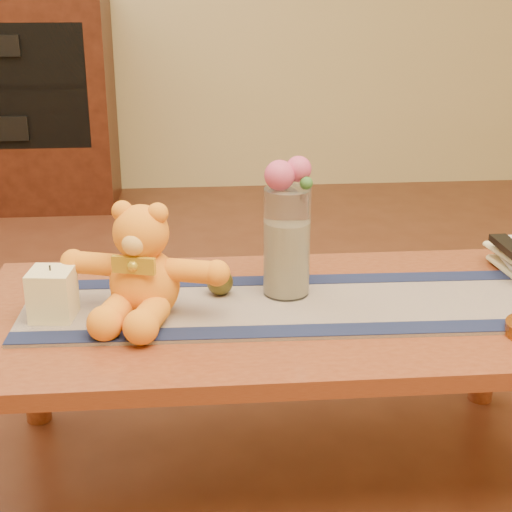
{
  "coord_description": "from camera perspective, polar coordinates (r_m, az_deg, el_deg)",
  "views": [
    {
      "loc": [
        -0.19,
        -1.62,
        1.18
      ],
      "look_at": [
        -0.05,
        0.0,
        0.58
      ],
      "focal_mm": 53.61,
      "sensor_mm": 36.0,
      "label": 1
    }
  ],
  "objects": [
    {
      "name": "tv_remote",
      "position": [
        2.03,
        18.39,
        0.63
      ],
      "size": [
        0.05,
        0.16,
        0.02
      ],
      "primitive_type": "cube",
      "rotation": [
        0.0,
        0.0,
        0.02
      ],
      "color": "black",
      "rests_on": "book_top"
    },
    {
      "name": "book_lower",
      "position": [
        2.05,
        18.28,
        -0.77
      ],
      "size": [
        0.18,
        0.23,
        0.02
      ],
      "primitive_type": "imported",
      "rotation": [
        0.0,
        0.0,
        -0.07
      ],
      "color": "beige",
      "rests_on": "book_bottom"
    },
    {
      "name": "table_leg_bl",
      "position": [
        2.19,
        -16.36,
        -7.04
      ],
      "size": [
        0.07,
        0.07,
        0.41
      ],
      "primitive_type": "cylinder",
      "color": "maroon",
      "rests_on": "floor"
    },
    {
      "name": "runner_border_far",
      "position": [
        1.92,
        1.57,
        -1.82
      ],
      "size": [
        1.2,
        0.09,
        0.0
      ],
      "primitive_type": "cube",
      "rotation": [
        0.0,
        0.0,
        -0.02
      ],
      "color": "#151C40",
      "rests_on": "persian_runner"
    },
    {
      "name": "table_leg_br",
      "position": [
        2.3,
        16.84,
        -5.75
      ],
      "size": [
        0.07,
        0.07,
        0.41
      ],
      "primitive_type": "cylinder",
      "color": "maroon",
      "rests_on": "floor"
    },
    {
      "name": "rose_left",
      "position": [
        1.74,
        1.77,
        6.04
      ],
      "size": [
        0.07,
        0.07,
        0.07
      ],
      "primitive_type": "sphere",
      "color": "#BF4372",
      "rests_on": "glass_vase"
    },
    {
      "name": "book_upper",
      "position": [
        2.05,
        17.98,
        -0.21
      ],
      "size": [
        0.19,
        0.24,
        0.02
      ],
      "primitive_type": "imported",
      "rotation": [
        0.0,
        0.0,
        0.12
      ],
      "color": "beige",
      "rests_on": "book_lower"
    },
    {
      "name": "blue_flower_back",
      "position": [
        1.79,
        2.56,
        6.2
      ],
      "size": [
        0.04,
        0.04,
        0.04
      ],
      "primitive_type": "sphere",
      "color": "#48509D",
      "rests_on": "glass_vase"
    },
    {
      "name": "persian_runner",
      "position": [
        1.79,
        1.97,
        -3.72
      ],
      "size": [
        1.21,
        0.38,
        0.01
      ],
      "primitive_type": "cube",
      "rotation": [
        0.0,
        0.0,
        -0.02
      ],
      "color": "#1D1B4E",
      "rests_on": "coffee_table_top"
    },
    {
      "name": "runner_border_near",
      "position": [
        1.65,
        2.45,
        -5.61
      ],
      "size": [
        1.2,
        0.09,
        0.0
      ],
      "primitive_type": "cube",
      "rotation": [
        0.0,
        0.0,
        -0.02
      ],
      "color": "#151C40",
      "rests_on": "persian_runner"
    },
    {
      "name": "candle_wick",
      "position": [
        1.73,
        -15.13,
        -0.86
      ],
      "size": [
        0.0,
        0.0,
        0.01
      ],
      "primitive_type": "cylinder",
      "rotation": [
        0.0,
        0.0,
        -0.11
      ],
      "color": "black",
      "rests_on": "pillar_candle"
    },
    {
      "name": "teddy_bear",
      "position": [
        1.72,
        -8.4,
        -0.39
      ],
      "size": [
        0.43,
        0.39,
        0.25
      ],
      "primitive_type": null,
      "rotation": [
        0.0,
        0.0,
        -0.29
      ],
      "color": "orange",
      "rests_on": "persian_runner"
    },
    {
      "name": "book_top",
      "position": [
        2.04,
        18.35,
        0.25
      ],
      "size": [
        0.17,
        0.23,
        0.02
      ],
      "primitive_type": "imported",
      "rotation": [
        0.0,
        0.0,
        -0.03
      ],
      "color": "beige",
      "rests_on": "book_upper"
    },
    {
      "name": "leaf_sprig",
      "position": [
        1.74,
        3.77,
        5.45
      ],
      "size": [
        0.03,
        0.03,
        0.03
      ],
      "primitive_type": "sphere",
      "color": "#33662D",
      "rests_on": "glass_vase"
    },
    {
      "name": "coffee_table_top",
      "position": [
        1.8,
        1.6,
        -4.44
      ],
      "size": [
        1.4,
        0.7,
        0.04
      ],
      "primitive_type": "cube",
      "color": "maroon",
      "rests_on": "floor"
    },
    {
      "name": "blue_flower_side",
      "position": [
        1.77,
        1.33,
        5.8
      ],
      "size": [
        0.04,
        0.04,
        0.04
      ],
      "primitive_type": "sphere",
      "color": "#48509D",
      "rests_on": "glass_vase"
    },
    {
      "name": "rose_right",
      "position": [
        1.76,
        3.19,
        6.5
      ],
      "size": [
        0.06,
        0.06,
        0.06
      ],
      "primitive_type": "sphere",
      "color": "#BF4372",
      "rests_on": "glass_vase"
    },
    {
      "name": "glass_vase",
      "position": [
        1.8,
        2.31,
        1.03
      ],
      "size": [
        0.11,
        0.11,
        0.26
      ],
      "primitive_type": "cylinder",
      "color": "silver",
      "rests_on": "persian_runner"
    },
    {
      "name": "floor",
      "position": [
        2.01,
        1.47,
        -15.62
      ],
      "size": [
        5.5,
        5.5,
        0.0
      ],
      "primitive_type": "plane",
      "color": "#512617",
      "rests_on": "ground"
    },
    {
      "name": "book_bottom",
      "position": [
        2.06,
        18.06,
        -1.23
      ],
      "size": [
        0.18,
        0.23,
        0.02
      ],
      "primitive_type": "imported",
      "rotation": [
        0.0,
        0.0,
        0.07
      ],
      "color": "beige",
      "rests_on": "coffee_table_top"
    },
    {
      "name": "potpourri_fill",
      "position": [
        1.81,
        2.29,
        -0.13
      ],
      "size": [
        0.09,
        0.09,
        0.18
      ],
      "primitive_type": "cylinder",
      "color": "beige",
      "rests_on": "glass_vase"
    },
    {
      "name": "pillar_candle",
      "position": [
        1.76,
        -14.94,
        -2.75
      ],
      "size": [
        0.1,
        0.1,
        0.11
      ],
      "primitive_type": "cube",
      "rotation": [
        0.0,
        0.0,
        -0.11
      ],
      "color": "#FFF2BB",
      "rests_on": "persian_runner"
    },
    {
      "name": "bronze_ball",
      "position": [
        1.83,
        -2.71,
        -1.95
      ],
      "size": [
        0.08,
        0.08,
        0.06
      ],
      "primitive_type": "sphere",
      "rotation": [
        0.0,
        0.0,
        0.36
      ],
      "color": "#463F17",
      "rests_on": "persian_runner"
    }
  ]
}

